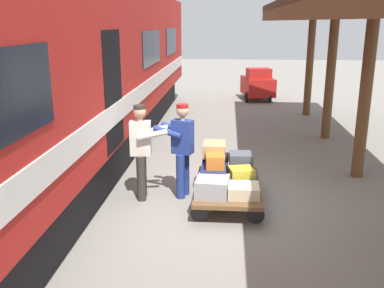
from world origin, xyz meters
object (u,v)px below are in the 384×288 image
suitcase_teal_softside (242,180)px  suitcase_gray_aluminum (212,187)px  suitcase_red_plastic (214,169)px  train_car (27,83)px  suitcase_yellow_case (241,172)px  porter_in_overalls (182,147)px  porter_by_door (142,149)px  suitcase_orange_carryall (215,161)px  suitcase_maroon_trunk (242,170)px  suitcase_tan_vintage (214,149)px  suitcase_navy_fabric (213,176)px  suitcase_black_hardshell (216,160)px  suitcase_slate_roller (241,159)px  luggage_cart (228,187)px  suitcase_cream_canvas (243,191)px  baggage_tug (258,84)px

suitcase_teal_softside → suitcase_gray_aluminum: (0.50, 0.52, 0.07)m
suitcase_red_plastic → train_car: bearing=8.1°
suitcase_yellow_case → porter_in_overalls: 1.15m
suitcase_yellow_case → porter_by_door: bearing=-4.0°
suitcase_gray_aluminum → suitcase_orange_carryall: suitcase_orange_carryall is taller
suitcase_maroon_trunk → suitcase_tan_vintage: size_ratio=0.91×
suitcase_navy_fabric → suitcase_maroon_trunk: size_ratio=1.30×
suitcase_maroon_trunk → suitcase_black_hardshell: suitcase_black_hardshell is taller
suitcase_slate_roller → suitcase_tan_vintage: suitcase_tan_vintage is taller
luggage_cart → suitcase_cream_canvas: size_ratio=3.78×
luggage_cart → suitcase_yellow_case: 0.37m
suitcase_teal_softside → suitcase_yellow_case: (0.03, 0.02, 0.16)m
suitcase_teal_softside → suitcase_slate_roller: 0.58m
suitcase_slate_roller → suitcase_tan_vintage: size_ratio=0.80×
suitcase_maroon_trunk → suitcase_yellow_case: suitcase_yellow_case is taller
train_car → suitcase_black_hardshell: (-3.23, -0.43, -1.43)m
suitcase_maroon_trunk → suitcase_gray_aluminum: bearing=64.3°
suitcase_tan_vintage → suitcase_yellow_case: (-0.48, 0.51, -0.25)m
suitcase_gray_aluminum → suitcase_tan_vintage: size_ratio=1.02×
suitcase_slate_roller → train_car: bearing=7.3°
suitcase_maroon_trunk → baggage_tug: size_ratio=0.26×
suitcase_teal_softside → suitcase_navy_fabric: size_ratio=0.82×
baggage_tug → suitcase_cream_canvas: bearing=85.3°
suitcase_navy_fabric → suitcase_slate_roller: (-0.48, -0.54, 0.15)m
suitcase_teal_softside → suitcase_tan_vintage: 0.82m
suitcase_gray_aluminum → suitcase_black_hardshell: bearing=-91.2°
suitcase_slate_roller → suitcase_yellow_case: size_ratio=1.06×
train_car → porter_in_overalls: bearing=-175.6°
suitcase_navy_fabric → suitcase_slate_roller: 0.74m
suitcase_red_plastic → porter_by_door: porter_by_door is taller
porter_in_overalls → baggage_tug: size_ratio=0.92×
train_car → baggage_tug: 11.55m
suitcase_cream_canvas → suitcase_gray_aluminum: size_ratio=0.92×
suitcase_orange_carryall → baggage_tug: bearing=-97.6°
train_car → suitcase_cream_canvas: size_ratio=43.44×
suitcase_gray_aluminum → porter_by_door: 1.47m
suitcase_tan_vintage → suitcase_yellow_case: suitcase_tan_vintage is taller
suitcase_tan_vintage → baggage_tug: bearing=-98.1°
suitcase_red_plastic → suitcase_black_hardshell: size_ratio=1.27×
suitcase_cream_canvas → suitcase_yellow_case: bearing=-87.0°
luggage_cart → porter_by_door: porter_by_door is taller
suitcase_slate_roller → suitcase_tan_vintage: 0.53m
suitcase_tan_vintage → suitcase_gray_aluminum: bearing=90.4°
suitcase_gray_aluminum → suitcase_orange_carryall: (-0.02, -0.55, 0.27)m
train_car → suitcase_teal_softside: 4.05m
suitcase_slate_roller → suitcase_black_hardshell: size_ratio=0.93×
suitcase_orange_carryall → porter_by_door: 1.30m
porter_by_door → luggage_cart: bearing=176.0°
train_car → suitcase_gray_aluminum: bearing=169.7°
suitcase_maroon_trunk → suitcase_tan_vintage: suitcase_tan_vintage is taller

